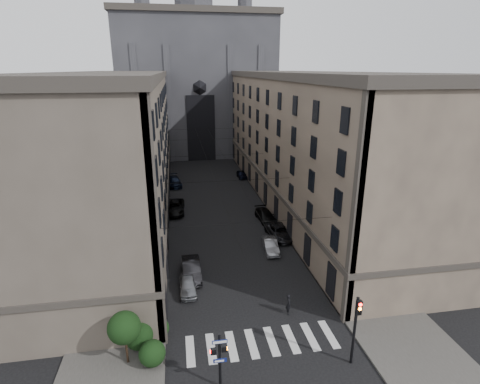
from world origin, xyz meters
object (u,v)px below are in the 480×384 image
car_right_near (270,246)px  pedestrian (289,304)px  car_left_midnear (191,269)px  car_right_far (242,175)px  traffic_light_right (356,323)px  car_right_midnear (280,232)px  car_right_midfar (265,216)px  pedestrian_signal_left (220,357)px  gothic_tower (196,75)px  car_left_near (188,285)px  car_left_midfar (174,207)px  car_left_far (174,181)px

car_right_near → pedestrian: pedestrian is taller
car_left_midnear → car_right_far: bearing=70.9°
traffic_light_right → car_right_midnear: bearing=88.3°
car_right_near → car_right_midnear: 3.79m
car_right_midfar → car_left_midnear: bearing=-134.2°
pedestrian_signal_left → pedestrian: bearing=45.2°
car_right_near → car_right_midfar: (1.52, 8.72, 0.02)m
traffic_light_right → gothic_tower: bearing=94.4°
traffic_light_right → car_left_midnear: size_ratio=1.05×
car_left_near → pedestrian: size_ratio=2.17×
car_left_midfar → car_left_near: bearing=-84.7°
car_left_midnear → gothic_tower: bearing=84.5°
car_left_midnear → car_left_midfar: size_ratio=0.83×
car_left_far → car_right_midnear: bearing=-69.5°
car_left_midnear → car_right_midfar: car_left_midnear is taller
pedestrian_signal_left → car_right_far: 47.92m
car_left_midfar → car_right_far: size_ratio=1.53×
pedestrian_signal_left → car_left_far: bearing=93.5°
pedestrian_signal_left → car_right_midfar: (9.23, 26.26, -1.62)m
traffic_light_right → car_left_midnear: bearing=127.9°
gothic_tower → car_left_near: 64.88m
car_left_far → car_left_near: bearing=-95.6°
car_right_midnear → car_left_near: bearing=-145.6°
car_left_far → pedestrian_signal_left: bearing=-94.0°
car_left_near → car_left_midnear: (0.43, 2.53, 0.15)m
car_left_midfar → pedestrian: bearing=-67.5°
pedestrian_signal_left → car_right_midnear: size_ratio=0.77×
car_left_near → car_right_midfar: (10.81, 15.18, 0.04)m
gothic_tower → pedestrian_signal_left: (-3.51, -73.46, -15.48)m
car_right_far → gothic_tower: bearing=102.0°
car_left_midfar → car_right_near: size_ratio=1.44×
car_left_midnear → pedestrian: pedestrian is taller
car_right_midnear → pedestrian: bearing=-109.1°
pedestrian_signal_left → car_left_far: pedestrian_signal_left is taller
car_right_far → car_left_midfar: bearing=-129.4°
car_right_midnear → pedestrian: pedestrian is taller
car_left_midnear → car_right_near: size_ratio=1.20×
car_left_midfar → car_right_far: bearing=53.9°
traffic_light_right → car_left_near: (-10.69, 10.66, -2.63)m
car_left_midfar → car_right_midnear: size_ratio=1.14×
traffic_light_right → car_left_midfar: bearing=111.0°
gothic_tower → traffic_light_right: gothic_tower is taller
car_left_midnear → car_left_far: car_left_midnear is taller
car_right_midfar → car_right_midnear: bearing=-89.8°
traffic_light_right → car_left_midfar: 33.02m
pedestrian_signal_left → car_left_far: size_ratio=0.73×
car_left_midnear → pedestrian: 10.41m
pedestrian_signal_left → car_right_near: bearing=66.3°
traffic_light_right → car_left_far: (-11.80, 43.60, -2.49)m
car_left_far → pedestrian: size_ratio=3.09×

